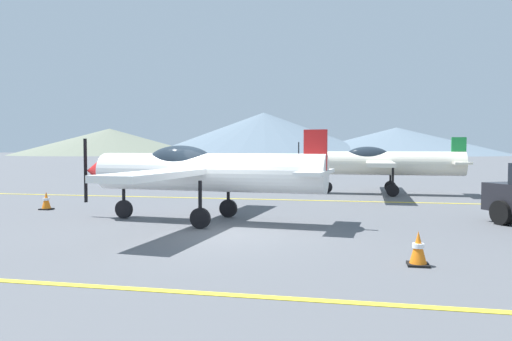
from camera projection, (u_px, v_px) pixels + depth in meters
The scene contains 10 objects.
ground_plane at pixel (212, 232), 11.54m from camera, with size 400.00×400.00×0.00m, color #54565B.
apron_line_near at pixel (115, 288), 6.88m from camera, with size 80.00×0.16×0.01m, color yellow.
apron_line_far at pixel (267, 199), 18.80m from camera, with size 80.00×0.16×0.01m, color yellow.
airplane_near at pixel (199, 171), 13.03m from camera, with size 7.19×8.26×2.47m.
airplane_mid at pixel (381, 162), 20.94m from camera, with size 7.13×8.22×2.47m.
traffic_cone_front at pixel (46, 201), 15.70m from camera, with size 0.36×0.36×0.59m.
traffic_cone_side at pixel (418, 249), 8.19m from camera, with size 0.36×0.36×0.59m.
hill_left at pixel (110, 142), 151.74m from camera, with size 59.14×59.14×8.24m, color slate.
hill_centerleft at pixel (264, 134), 152.93m from camera, with size 72.89×72.89×13.38m, color slate.
hill_centerright at pixel (396, 141), 151.98m from camera, with size 68.13×68.13×8.61m, color slate.
Camera 1 is at (3.34, -11.01, 1.99)m, focal length 33.82 mm.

